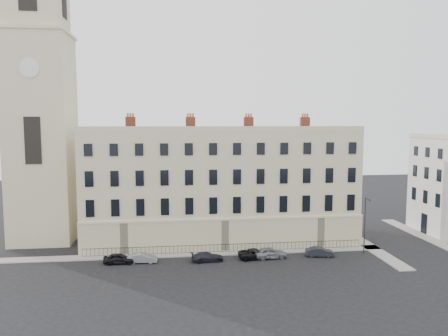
% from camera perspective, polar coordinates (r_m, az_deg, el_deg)
% --- Properties ---
extents(ground, '(160.00, 160.00, 0.00)m').
position_cam_1_polar(ground, '(51.90, 7.72, -12.36)').
color(ground, black).
rests_on(ground, ground).
extents(terrace, '(36.22, 12.22, 17.00)m').
position_cam_1_polar(terrace, '(60.60, -0.52, -2.34)').
color(terrace, beige).
rests_on(terrace, ground).
extents(church_tower, '(8.00, 8.13, 44.00)m').
position_cam_1_polar(church_tower, '(64.08, -22.84, 7.66)').
color(church_tower, beige).
rests_on(church_tower, ground).
extents(pavement_terrace, '(48.00, 2.00, 0.12)m').
position_cam_1_polar(pavement_terrace, '(55.14, -3.94, -11.14)').
color(pavement_terrace, gray).
rests_on(pavement_terrace, ground).
extents(pavement_east_return, '(2.00, 24.00, 0.12)m').
position_cam_1_polar(pavement_east_return, '(63.35, 17.45, -9.13)').
color(pavement_east_return, gray).
rests_on(pavement_east_return, ground).
extents(pavement_adjacent, '(2.00, 20.00, 0.12)m').
position_cam_1_polar(pavement_adjacent, '(69.65, 24.36, -8.02)').
color(pavement_adjacent, gray).
rests_on(pavement_adjacent, ground).
extents(railings, '(35.00, 0.04, 0.96)m').
position_cam_1_polar(railings, '(55.71, 0.21, -10.41)').
color(railings, black).
rests_on(railings, ground).
extents(car_a, '(3.64, 1.55, 1.23)m').
position_cam_1_polar(car_a, '(52.89, -13.53, -11.42)').
color(car_a, black).
rests_on(car_a, ground).
extents(car_b, '(3.45, 1.33, 1.12)m').
position_cam_1_polar(car_b, '(52.69, -10.61, -11.48)').
color(car_b, gray).
rests_on(car_b, ground).
extents(car_c, '(3.92, 1.87, 1.10)m').
position_cam_1_polar(car_c, '(52.33, -2.20, -11.51)').
color(car_c, black).
rests_on(car_c, ground).
extents(car_d, '(4.47, 2.40, 1.19)m').
position_cam_1_polar(car_d, '(53.41, 4.21, -11.11)').
color(car_d, black).
rests_on(car_d, ground).
extents(car_e, '(4.09, 1.85, 1.36)m').
position_cam_1_polar(car_e, '(53.61, 6.01, -10.96)').
color(car_e, slate).
rests_on(car_e, ground).
extents(car_f, '(3.61, 1.76, 1.14)m').
position_cam_1_polar(car_f, '(55.33, 12.39, -10.65)').
color(car_f, '#21242C').
rests_on(car_f, ground).
extents(streetlamp, '(0.26, 1.54, 7.11)m').
position_cam_1_polar(streetlamp, '(57.08, 17.94, -6.80)').
color(streetlamp, '#2C2D31').
rests_on(streetlamp, ground).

